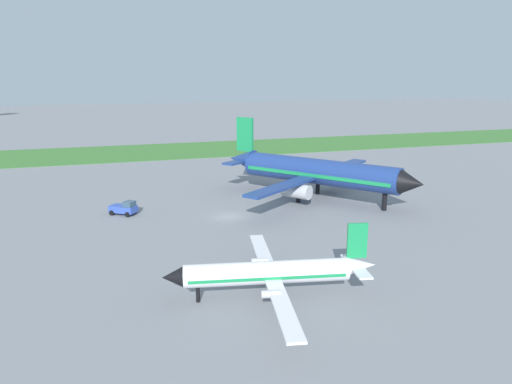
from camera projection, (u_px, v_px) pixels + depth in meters
ground_plane at (230, 217)px, 64.78m from camera, size 600.00×600.00×0.00m
grass_taxiway_strip at (165, 151)px, 122.32m from camera, size 360.00×28.00×0.08m
airplane_midfield_jet at (315, 172)px, 73.18m from camera, size 28.64×28.94×11.92m
airplane_foreground_turboprop at (271, 272)px, 40.38m from camera, size 18.21×21.15×6.39m
pushback_tug_near_gate at (124, 208)px, 65.52m from camera, size 3.95×3.63×1.95m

